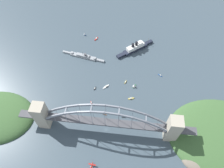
{
  "coord_description": "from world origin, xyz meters",
  "views": [
    {
      "loc": [
        21.92,
        -118.04,
        283.99
      ],
      "look_at": [
        0.0,
        78.62,
        8.0
      ],
      "focal_mm": 32.13,
      "sensor_mm": 36.0,
      "label": 1
    }
  ],
  "objects_px": {
    "small_boat_0": "(91,103)",
    "small_boat_9": "(131,98)",
    "seaplane_taxiing_near_bridge": "(92,165)",
    "small_boat_1": "(125,82)",
    "small_boat_8": "(106,87)",
    "small_boat_2": "(125,117)",
    "small_boat_10": "(160,75)",
    "small_boat_4": "(84,34)",
    "small_boat_5": "(134,85)",
    "small_boat_6": "(95,88)",
    "naval_cruiser": "(83,56)",
    "harbor_arch_bridge": "(106,122)",
    "ocean_liner": "(135,48)",
    "small_boat_7": "(104,114)",
    "small_boat_3": "(96,39)"
  },
  "relations": [
    {
      "from": "small_boat_1",
      "to": "small_boat_8",
      "type": "xyz_separation_m",
      "value": [
        -32.65,
        -13.64,
        0.01
      ]
    },
    {
      "from": "small_boat_10",
      "to": "small_boat_1",
      "type": "bearing_deg",
      "value": -160.42
    },
    {
      "from": "small_boat_1",
      "to": "small_boat_4",
      "type": "xyz_separation_m",
      "value": [
        -94.82,
        113.9,
        2.8
      ]
    },
    {
      "from": "ocean_liner",
      "to": "small_boat_7",
      "type": "relative_size",
      "value": 9.13
    },
    {
      "from": "seaplane_taxiing_near_bridge",
      "to": "small_boat_1",
      "type": "height_order",
      "value": "seaplane_taxiing_near_bridge"
    },
    {
      "from": "small_boat_6",
      "to": "naval_cruiser",
      "type": "bearing_deg",
      "value": 115.36
    },
    {
      "from": "seaplane_taxiing_near_bridge",
      "to": "small_boat_2",
      "type": "xyz_separation_m",
      "value": [
        37.97,
        77.34,
        -1.28
      ]
    },
    {
      "from": "seaplane_taxiing_near_bridge",
      "to": "small_boat_1",
      "type": "bearing_deg",
      "value": 76.57
    },
    {
      "from": "naval_cruiser",
      "to": "small_boat_7",
      "type": "bearing_deg",
      "value": -64.47
    },
    {
      "from": "small_boat_2",
      "to": "naval_cruiser",
      "type": "bearing_deg",
      "value": 126.69
    },
    {
      "from": "small_boat_10",
      "to": "small_boat_6",
      "type": "bearing_deg",
      "value": -159.82
    },
    {
      "from": "small_boat_1",
      "to": "small_boat_10",
      "type": "relative_size",
      "value": 0.97
    },
    {
      "from": "small_boat_8",
      "to": "small_boat_10",
      "type": "bearing_deg",
      "value": 20.67
    },
    {
      "from": "naval_cruiser",
      "to": "small_boat_8",
      "type": "xyz_separation_m",
      "value": [
        52.0,
        -64.91,
        -1.74
      ]
    },
    {
      "from": "small_boat_5",
      "to": "small_boat_6",
      "type": "relative_size",
      "value": 1.17
    },
    {
      "from": "small_boat_4",
      "to": "small_boat_9",
      "type": "distance_m",
      "value": 181.21
    },
    {
      "from": "small_boat_4",
      "to": "small_boat_5",
      "type": "distance_m",
      "value": 164.48
    },
    {
      "from": "small_boat_0",
      "to": "small_boat_7",
      "type": "distance_m",
      "value": 29.61
    },
    {
      "from": "small_boat_4",
      "to": "small_boat_9",
      "type": "height_order",
      "value": "small_boat_4"
    },
    {
      "from": "small_boat_4",
      "to": "harbor_arch_bridge",
      "type": "bearing_deg",
      "value": -70.5
    },
    {
      "from": "small_boat_1",
      "to": "small_boat_2",
      "type": "distance_m",
      "value": 67.13
    },
    {
      "from": "harbor_arch_bridge",
      "to": "ocean_liner",
      "type": "height_order",
      "value": "harbor_arch_bridge"
    },
    {
      "from": "harbor_arch_bridge",
      "to": "naval_cruiser",
      "type": "distance_m",
      "value": 156.95
    },
    {
      "from": "small_boat_0",
      "to": "small_boat_6",
      "type": "height_order",
      "value": "small_boat_0"
    },
    {
      "from": "harbor_arch_bridge",
      "to": "seaplane_taxiing_near_bridge",
      "type": "relative_size",
      "value": 24.81
    },
    {
      "from": "small_boat_2",
      "to": "small_boat_8",
      "type": "xyz_separation_m",
      "value": [
        -36.16,
        53.4,
        0.08
      ]
    },
    {
      "from": "small_boat_3",
      "to": "small_boat_5",
      "type": "height_order",
      "value": "small_boat_5"
    },
    {
      "from": "small_boat_0",
      "to": "small_boat_2",
      "type": "xyz_separation_m",
      "value": [
        55.71,
        -18.66,
        -0.11
      ]
    },
    {
      "from": "harbor_arch_bridge",
      "to": "small_boat_1",
      "type": "xyz_separation_m",
      "value": [
        22.38,
        90.68,
        -26.37
      ]
    },
    {
      "from": "harbor_arch_bridge",
      "to": "small_boat_2",
      "type": "xyz_separation_m",
      "value": [
        25.88,
        23.63,
        -26.44
      ]
    },
    {
      "from": "small_boat_2",
      "to": "harbor_arch_bridge",
      "type": "bearing_deg",
      "value": -137.6
    },
    {
      "from": "small_boat_2",
      "to": "small_boat_9",
      "type": "relative_size",
      "value": 0.91
    },
    {
      "from": "ocean_liner",
      "to": "small_boat_10",
      "type": "height_order",
      "value": "ocean_liner"
    },
    {
      "from": "small_boat_6",
      "to": "small_boat_9",
      "type": "relative_size",
      "value": 0.72
    },
    {
      "from": "small_boat_8",
      "to": "small_boat_9",
      "type": "bearing_deg",
      "value": -23.28
    },
    {
      "from": "small_boat_8",
      "to": "small_boat_7",
      "type": "bearing_deg",
      "value": -85.54
    },
    {
      "from": "small_boat_10",
      "to": "small_boat_7",
      "type": "bearing_deg",
      "value": -135.54
    },
    {
      "from": "small_boat_7",
      "to": "small_boat_10",
      "type": "relative_size",
      "value": 0.98
    },
    {
      "from": "small_boat_8",
      "to": "small_boat_10",
      "type": "distance_m",
      "value": 100.11
    },
    {
      "from": "small_boat_10",
      "to": "ocean_liner",
      "type": "bearing_deg",
      "value": 128.62
    },
    {
      "from": "seaplane_taxiing_near_bridge",
      "to": "small_boat_8",
      "type": "xyz_separation_m",
      "value": [
        1.81,
        130.74,
        -1.21
      ]
    },
    {
      "from": "seaplane_taxiing_near_bridge",
      "to": "naval_cruiser",
      "type": "bearing_deg",
      "value": 104.39
    },
    {
      "from": "naval_cruiser",
      "to": "ocean_liner",
      "type": "bearing_deg",
      "value": 17.45
    },
    {
      "from": "harbor_arch_bridge",
      "to": "small_boat_5",
      "type": "relative_size",
      "value": 28.11
    },
    {
      "from": "small_boat_0",
      "to": "small_boat_8",
      "type": "xyz_separation_m",
      "value": [
        19.56,
        34.74,
        -0.04
      ]
    },
    {
      "from": "harbor_arch_bridge",
      "to": "small_boat_8",
      "type": "height_order",
      "value": "harbor_arch_bridge"
    },
    {
      "from": "small_boat_0",
      "to": "small_boat_9",
      "type": "relative_size",
      "value": 0.68
    },
    {
      "from": "small_boat_2",
      "to": "small_boat_9",
      "type": "distance_m",
      "value": 35.29
    },
    {
      "from": "ocean_liner",
      "to": "naval_cruiser",
      "type": "xyz_separation_m",
      "value": [
        -97.55,
        -30.66,
        -3.13
      ]
    },
    {
      "from": "seaplane_taxiing_near_bridge",
      "to": "small_boat_4",
      "type": "bearing_deg",
      "value": 103.15
    }
  ]
}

